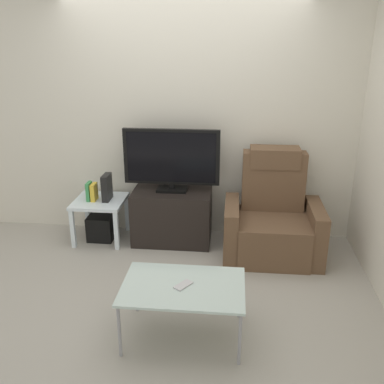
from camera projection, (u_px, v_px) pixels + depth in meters
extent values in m
plane|color=#9E998E|center=(171.00, 280.00, 4.04)|extent=(6.40, 6.40, 0.00)
cube|color=beige|center=(184.00, 119.00, 4.64)|extent=(6.40, 0.06, 2.60)
cube|color=black|center=(172.00, 216.00, 4.71)|extent=(0.84, 0.50, 0.58)
cube|color=black|center=(169.00, 215.00, 4.45)|extent=(0.77, 0.02, 0.02)
cube|color=black|center=(169.00, 210.00, 4.49)|extent=(0.34, 0.11, 0.04)
cube|color=black|center=(172.00, 189.00, 4.63)|extent=(0.32, 0.20, 0.03)
cube|color=black|center=(172.00, 186.00, 4.61)|extent=(0.06, 0.04, 0.05)
cube|color=black|center=(172.00, 157.00, 4.50)|extent=(1.01, 0.05, 0.59)
cube|color=black|center=(171.00, 158.00, 4.48)|extent=(0.93, 0.01, 0.53)
cube|color=brown|center=(272.00, 237.00, 4.41)|extent=(0.70, 0.72, 0.42)
cube|color=brown|center=(273.00, 181.00, 4.48)|extent=(0.64, 0.20, 0.62)
cube|color=brown|center=(275.00, 157.00, 4.41)|extent=(0.50, 0.26, 0.20)
cube|color=brown|center=(231.00, 229.00, 4.42)|extent=(0.14, 0.68, 0.56)
cube|color=brown|center=(315.00, 233.00, 4.34)|extent=(0.14, 0.68, 0.56)
cube|color=silver|center=(100.00, 201.00, 4.70)|extent=(0.54, 0.54, 0.04)
cube|color=silver|center=(73.00, 229.00, 4.58)|extent=(0.04, 0.04, 0.43)
cube|color=silver|center=(116.00, 231.00, 4.54)|extent=(0.04, 0.04, 0.43)
cube|color=silver|center=(87.00, 212.00, 5.03)|extent=(0.04, 0.04, 0.43)
cube|color=silver|center=(127.00, 213.00, 4.98)|extent=(0.04, 0.04, 0.43)
cube|color=black|center=(102.00, 227.00, 4.81)|extent=(0.28, 0.28, 0.28)
cube|color=#388C4C|center=(89.00, 191.00, 4.65)|extent=(0.04, 0.13, 0.20)
cube|color=gold|center=(94.00, 192.00, 4.65)|extent=(0.05, 0.14, 0.19)
cube|color=black|center=(107.00, 187.00, 4.65)|extent=(0.07, 0.20, 0.28)
cube|color=#B2C6C1|center=(183.00, 286.00, 3.15)|extent=(0.90, 0.60, 0.02)
cylinder|color=gray|center=(119.00, 331.00, 3.02)|extent=(0.02, 0.02, 0.42)
cylinder|color=gray|center=(240.00, 339.00, 2.94)|extent=(0.02, 0.02, 0.42)
cylinder|color=gray|center=(136.00, 289.00, 3.52)|extent=(0.02, 0.02, 0.42)
cylinder|color=gray|center=(239.00, 294.00, 3.44)|extent=(0.02, 0.02, 0.42)
cube|color=#B7B7BC|center=(183.00, 285.00, 3.14)|extent=(0.14, 0.16, 0.01)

